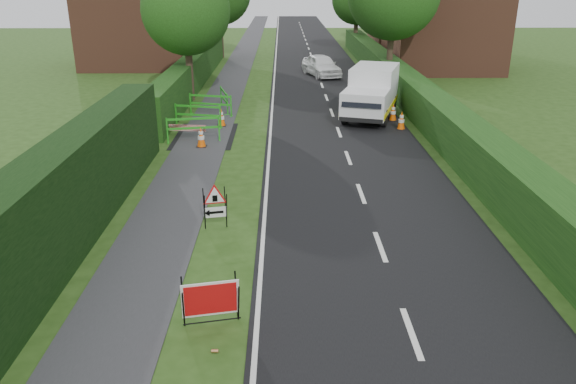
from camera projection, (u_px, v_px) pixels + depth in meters
name	position (u px, v px, depth m)	size (l,w,h in m)	color
ground	(276.00, 268.00, 12.60)	(120.00, 120.00, 0.00)	#254313
road_surface	(311.00, 56.00, 45.23)	(6.00, 90.00, 0.02)	black
footpath	(243.00, 56.00, 45.17)	(2.00, 90.00, 0.02)	#2D2D30
hedge_west_near	(53.00, 269.00, 12.55)	(1.10, 18.00, 2.50)	black
hedge_west_far	(195.00, 86.00, 33.04)	(1.00, 24.00, 1.80)	#14380F
hedge_east	(411.00, 108.00, 27.57)	(1.20, 50.00, 1.50)	#14380F
house_west	(138.00, 24.00, 39.40)	(7.50, 7.40, 7.88)	brown
house_east_a	(443.00, 26.00, 37.74)	(7.50, 7.40, 7.88)	brown
house_east_b	(413.00, 12.00, 50.79)	(7.50, 7.40, 7.88)	brown
tree_nw	(186.00, 10.00, 27.69)	(4.40, 4.40, 6.70)	#2D2116
red_rect_sign	(211.00, 300.00, 10.42)	(1.15, 0.83, 0.89)	black
triangle_sign	(214.00, 203.00, 14.28)	(0.83, 0.83, 1.03)	black
works_van	(372.00, 91.00, 25.49)	(3.26, 5.19, 2.22)	silver
traffic_cone_0	(401.00, 120.00, 23.65)	(0.38, 0.38, 0.79)	black
traffic_cone_1	(393.00, 112.00, 25.07)	(0.38, 0.38, 0.79)	black
traffic_cone_2	(373.00, 100.00, 27.38)	(0.38, 0.38, 0.79)	black
traffic_cone_3	(201.00, 137.00, 21.23)	(0.38, 0.38, 0.79)	black
traffic_cone_4	(221.00, 117.00, 24.17)	(0.38, 0.38, 0.79)	black
ped_barrier_0	(193.00, 126.00, 21.85)	(2.09, 0.69, 1.00)	#22991B
ped_barrier_1	(198.00, 113.00, 23.87)	(2.09, 0.79, 1.00)	#22991B
ped_barrier_2	(210.00, 102.00, 25.89)	(2.08, 0.85, 1.00)	#22991B
ped_barrier_3	(224.00, 98.00, 26.87)	(0.84, 2.08, 1.00)	#22991B
redwhite_plank	(188.00, 139.00, 22.44)	(1.50, 0.04, 0.25)	red
litter_can	(215.00, 353.00, 9.78)	(0.07, 0.07, 0.12)	#BF7F4C
hatchback_car	(321.00, 65.00, 35.96)	(1.61, 4.00, 1.36)	white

